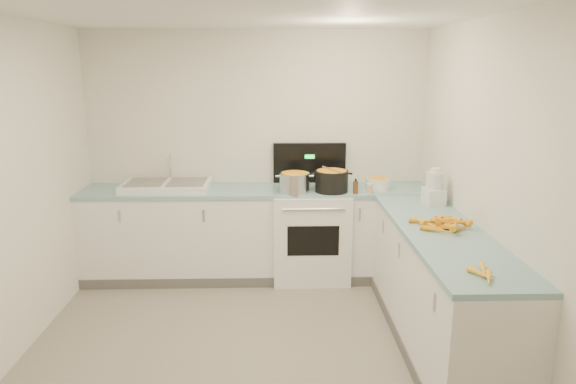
{
  "coord_description": "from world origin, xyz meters",
  "views": [
    {
      "loc": [
        0.18,
        -3.33,
        2.14
      ],
      "look_at": [
        0.3,
        1.1,
        1.05
      ],
      "focal_mm": 32.0,
      "sensor_mm": 36.0,
      "label": 1
    }
  ],
  "objects_px": {
    "extract_bottle": "(356,187)",
    "food_processor": "(434,189)",
    "steel_pot": "(295,184)",
    "mixing_bowl": "(378,184)",
    "black_pot": "(332,182)",
    "spice_jar": "(369,189)",
    "stove": "(311,232)",
    "sink": "(167,185)"
  },
  "relations": [
    {
      "from": "extract_bottle",
      "to": "food_processor",
      "type": "height_order",
      "value": "food_processor"
    },
    {
      "from": "steel_pot",
      "to": "mixing_bowl",
      "type": "distance_m",
      "value": 0.85
    },
    {
      "from": "black_pot",
      "to": "spice_jar",
      "type": "relative_size",
      "value": 3.86
    },
    {
      "from": "spice_jar",
      "to": "steel_pot",
      "type": "bearing_deg",
      "value": 174.6
    },
    {
      "from": "black_pot",
      "to": "mixing_bowl",
      "type": "xyz_separation_m",
      "value": [
        0.48,
        0.08,
        -0.04
      ]
    },
    {
      "from": "steel_pot",
      "to": "extract_bottle",
      "type": "relative_size",
      "value": 2.36
    },
    {
      "from": "black_pot",
      "to": "stove",
      "type": "bearing_deg",
      "value": 144.73
    },
    {
      "from": "sink",
      "to": "mixing_bowl",
      "type": "relative_size",
      "value": 3.53
    },
    {
      "from": "spice_jar",
      "to": "food_processor",
      "type": "distance_m",
      "value": 0.65
    },
    {
      "from": "sink",
      "to": "stove",
      "type": "bearing_deg",
      "value": -0.62
    },
    {
      "from": "mixing_bowl",
      "to": "sink",
      "type": "bearing_deg",
      "value": 178.2
    },
    {
      "from": "black_pot",
      "to": "mixing_bowl",
      "type": "height_order",
      "value": "black_pot"
    },
    {
      "from": "mixing_bowl",
      "to": "food_processor",
      "type": "xyz_separation_m",
      "value": [
        0.38,
        -0.57,
        0.08
      ]
    },
    {
      "from": "stove",
      "to": "food_processor",
      "type": "relative_size",
      "value": 4.14
    },
    {
      "from": "stove",
      "to": "mixing_bowl",
      "type": "distance_m",
      "value": 0.85
    },
    {
      "from": "stove",
      "to": "mixing_bowl",
      "type": "xyz_separation_m",
      "value": [
        0.67,
        -0.05,
        0.52
      ]
    },
    {
      "from": "mixing_bowl",
      "to": "black_pot",
      "type": "bearing_deg",
      "value": -170.05
    },
    {
      "from": "sink",
      "to": "extract_bottle",
      "type": "distance_m",
      "value": 1.88
    },
    {
      "from": "spice_jar",
      "to": "stove",
      "type": "bearing_deg",
      "value": 158.02
    },
    {
      "from": "sink",
      "to": "steel_pot",
      "type": "distance_m",
      "value": 1.29
    },
    {
      "from": "stove",
      "to": "black_pot",
      "type": "bearing_deg",
      "value": -35.27
    },
    {
      "from": "mixing_bowl",
      "to": "extract_bottle",
      "type": "bearing_deg",
      "value": -146.21
    },
    {
      "from": "sink",
      "to": "mixing_bowl",
      "type": "height_order",
      "value": "sink"
    },
    {
      "from": "steel_pot",
      "to": "food_processor",
      "type": "xyz_separation_m",
      "value": [
        1.22,
        -0.47,
        0.05
      ]
    },
    {
      "from": "steel_pot",
      "to": "extract_bottle",
      "type": "height_order",
      "value": "steel_pot"
    },
    {
      "from": "food_processor",
      "to": "stove",
      "type": "bearing_deg",
      "value": 149.27
    },
    {
      "from": "spice_jar",
      "to": "sink",
      "type": "bearing_deg",
      "value": 173.24
    },
    {
      "from": "stove",
      "to": "spice_jar",
      "type": "xyz_separation_m",
      "value": [
        0.55,
        -0.22,
        0.51
      ]
    },
    {
      "from": "sink",
      "to": "steel_pot",
      "type": "xyz_separation_m",
      "value": [
        1.28,
        -0.17,
        0.05
      ]
    },
    {
      "from": "stove",
      "to": "spice_jar",
      "type": "bearing_deg",
      "value": -21.98
    },
    {
      "from": "stove",
      "to": "sink",
      "type": "xyz_separation_m",
      "value": [
        -1.45,
        0.02,
        0.5
      ]
    },
    {
      "from": "stove",
      "to": "sink",
      "type": "relative_size",
      "value": 1.58
    },
    {
      "from": "stove",
      "to": "mixing_bowl",
      "type": "height_order",
      "value": "stove"
    },
    {
      "from": "spice_jar",
      "to": "food_processor",
      "type": "xyz_separation_m",
      "value": [
        0.5,
        -0.4,
        0.1
      ]
    },
    {
      "from": "sink",
      "to": "mixing_bowl",
      "type": "bearing_deg",
      "value": -1.8
    },
    {
      "from": "mixing_bowl",
      "to": "extract_bottle",
      "type": "height_order",
      "value": "extract_bottle"
    },
    {
      "from": "extract_bottle",
      "to": "spice_jar",
      "type": "height_order",
      "value": "extract_bottle"
    },
    {
      "from": "spice_jar",
      "to": "mixing_bowl",
      "type": "bearing_deg",
      "value": 55.4
    },
    {
      "from": "mixing_bowl",
      "to": "stove",
      "type": "bearing_deg",
      "value": 175.64
    },
    {
      "from": "steel_pot",
      "to": "black_pot",
      "type": "distance_m",
      "value": 0.36
    },
    {
      "from": "extract_bottle",
      "to": "sink",
      "type": "bearing_deg",
      "value": 172.8
    },
    {
      "from": "black_pot",
      "to": "spice_jar",
      "type": "xyz_separation_m",
      "value": [
        0.36,
        -0.09,
        -0.05
      ]
    }
  ]
}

